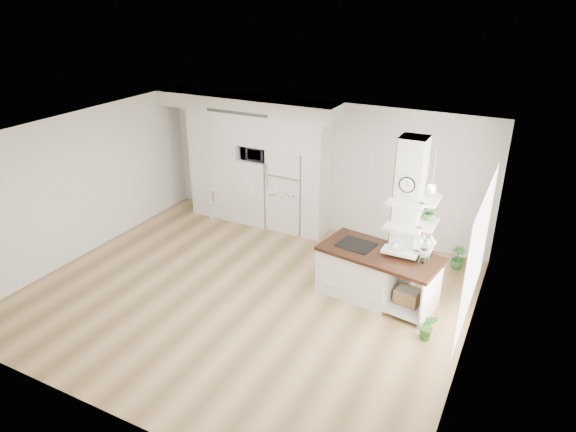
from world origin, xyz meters
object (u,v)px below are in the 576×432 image
Objects in this scene: refrigerator at (289,189)px; kitchen_island at (367,271)px; bookshelf at (225,204)px; floor_plant_a at (428,326)px.

refrigerator reaches higher than kitchen_island.
kitchen_island is 2.96× the size of bookshelf.
refrigerator is 2.95m from kitchen_island.
bookshelf is 5.55m from floor_plant_a.
kitchen_island is 1.43m from floor_plant_a.
kitchen_island is at bearing 148.18° from floor_plant_a.
bookshelf is 1.46× the size of floor_plant_a.
floor_plant_a is at bearing -43.75° from bookshelf.
refrigerator is 2.55× the size of bookshelf.
bookshelf reaches higher than floor_plant_a.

